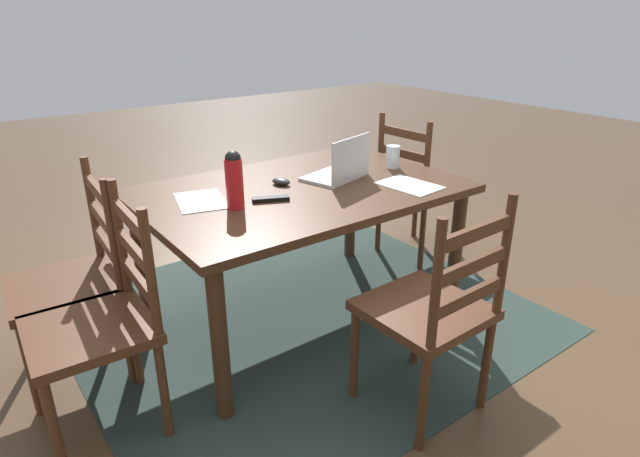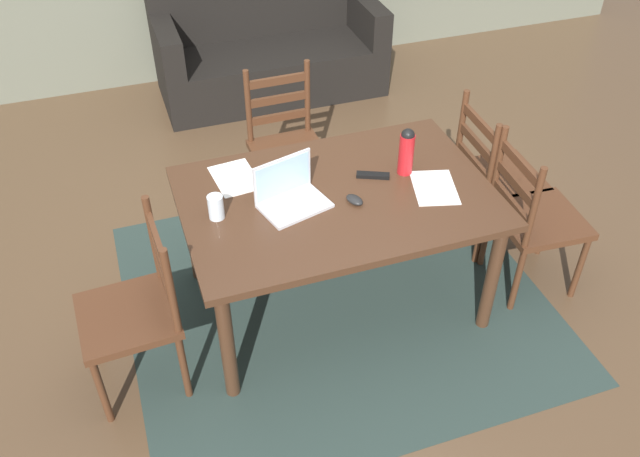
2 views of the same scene
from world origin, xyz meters
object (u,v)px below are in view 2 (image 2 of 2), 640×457
(chair_right_far, at_px, (495,177))
(drinking_glass, at_px, (216,207))
(chair_right_near, at_px, (534,219))
(couch, at_px, (268,48))
(tv_remote, at_px, (373,175))
(laptop, at_px, (289,193))
(dining_table, at_px, (337,208))
(computer_mouse, at_px, (355,200))
(chair_far_head, at_px, (287,149))
(chair_left_near, at_px, (136,312))
(water_bottle, at_px, (406,150))

(chair_right_far, xyz_separation_m, drinking_glass, (-1.67, -0.19, 0.34))
(chair_right_near, relative_size, couch, 0.53)
(couch, bearing_deg, tv_remote, -92.34)
(drinking_glass, bearing_deg, chair_right_near, -7.61)
(laptop, bearing_deg, tv_remote, 8.22)
(dining_table, relative_size, laptop, 4.21)
(chair_right_near, distance_m, computer_mouse, 1.05)
(laptop, bearing_deg, chair_far_head, 74.53)
(dining_table, relative_size, tv_remote, 9.11)
(chair_left_near, relative_size, tv_remote, 5.59)
(chair_far_head, height_order, tv_remote, chair_far_head)
(dining_table, xyz_separation_m, computer_mouse, (0.06, -0.09, 0.10))
(chair_far_head, height_order, water_bottle, water_bottle)
(dining_table, bearing_deg, couch, 82.71)
(chair_far_head, relative_size, couch, 0.53)
(chair_right_near, distance_m, chair_left_near, 2.13)
(computer_mouse, relative_size, tv_remote, 0.59)
(chair_far_head, bearing_deg, drinking_glass, -124.71)
(chair_right_near, xyz_separation_m, water_bottle, (-0.67, 0.28, 0.41))
(laptop, xyz_separation_m, drinking_glass, (-0.36, 0.00, 0.00))
(couch, relative_size, drinking_glass, 14.67)
(chair_left_near, bearing_deg, laptop, 15.16)
(dining_table, xyz_separation_m, chair_right_far, (1.06, 0.21, -0.19))
(chair_right_far, height_order, chair_far_head, same)
(chair_far_head, height_order, chair_left_near, same)
(tv_remote, bearing_deg, chair_left_near, 126.94)
(chair_far_head, bearing_deg, couch, 78.87)
(chair_left_near, bearing_deg, computer_mouse, 6.00)
(chair_left_near, height_order, drinking_glass, chair_left_near)
(chair_far_head, bearing_deg, chair_right_near, -45.82)
(chair_right_far, distance_m, drinking_glass, 1.71)
(chair_far_head, relative_size, water_bottle, 3.67)
(drinking_glass, bearing_deg, chair_left_near, -154.03)
(laptop, bearing_deg, chair_left_near, -164.84)
(chair_far_head, bearing_deg, chair_left_near, -134.12)
(computer_mouse, bearing_deg, chair_right_far, -6.36)
(computer_mouse, bearing_deg, tv_remote, 22.86)
(computer_mouse, bearing_deg, water_bottle, 2.13)
(laptop, height_order, water_bottle, water_bottle)
(water_bottle, xyz_separation_m, tv_remote, (-0.17, 0.01, -0.12))
(drinking_glass, bearing_deg, laptop, -0.14)
(chair_far_head, height_order, drinking_glass, chair_far_head)
(chair_left_near, bearing_deg, chair_right_far, 11.03)
(couch, distance_m, computer_mouse, 2.69)
(laptop, bearing_deg, water_bottle, 4.78)
(chair_right_near, height_order, chair_left_near, same)
(chair_right_far, relative_size, tv_remote, 5.59)
(chair_far_head, xyz_separation_m, chair_left_near, (-1.06, -1.09, 0.00))
(tv_remote, bearing_deg, drinking_glass, 118.87)
(chair_right_far, bearing_deg, chair_far_head, 147.39)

